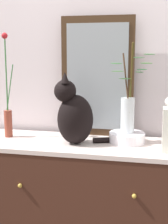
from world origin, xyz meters
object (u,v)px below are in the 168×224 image
Objects in this scene: bowl_porcelain at (127,138)px; vase_glass_clear at (128,109)px; mirror_leaning at (97,77)px; sideboard at (84,215)px; cat_sitting at (74,114)px; vase_slim_green at (8,112)px.

vase_glass_clear reaches higher than bowl_porcelain.
vase_glass_clear is at bearing -34.11° from mirror_leaning.
sideboard is at bearing -101.89° from mirror_leaning.
cat_sitting is 0.31m from vase_glass_clear.
mirror_leaning reaches higher than vase_slim_green.
vase_slim_green is 0.74m from bowl_porcelain.
vase_slim_green is at bearing -162.77° from mirror_leaning.
vase_glass_clear reaches higher than cat_sitting.
cat_sitting is at bearing -8.59° from vase_slim_green.
vase_glass_clear is (0.30, 0.09, 0.03)m from cat_sitting.
cat_sitting reaches higher than bowl_porcelain.
mirror_leaning is 0.42m from bowl_porcelain.
mirror_leaning is at bearing 17.23° from vase_slim_green.
vase_glass_clear is (0.25, 0.06, 0.65)m from sideboard.
vase_glass_clear is at bearing 1.88° from vase_slim_green.
sideboard is at bearing -167.09° from bowl_porcelain.
vase_slim_green is at bearing -178.12° from vase_glass_clear.
bowl_porcelain reaches higher than sideboard.
vase_slim_green reaches higher than vase_glass_clear.
bowl_porcelain is (0.29, 0.09, -0.14)m from cat_sitting.
mirror_leaning is at bearing 145.56° from bowl_porcelain.
cat_sitting is 0.83× the size of vase_glass_clear.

